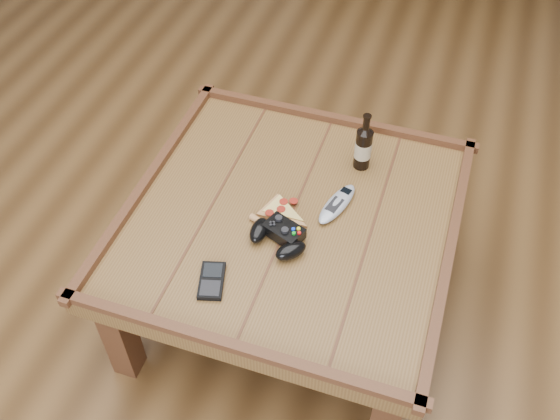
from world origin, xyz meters
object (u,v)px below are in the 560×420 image
(game_controller, at_px, (279,236))
(smartphone, at_px, (212,281))
(beer_bottle, at_px, (363,146))
(remote_control, at_px, (337,204))
(coffee_table, at_px, (290,229))
(pizza_slice, at_px, (279,213))

(game_controller, bearing_deg, smartphone, -102.16)
(beer_bottle, height_order, remote_control, beer_bottle)
(game_controller, bearing_deg, remote_control, 77.57)
(smartphone, bearing_deg, game_controller, 40.98)
(coffee_table, xyz_separation_m, beer_bottle, (0.15, 0.29, 0.14))
(pizza_slice, relative_size, smartphone, 1.69)
(remote_control, bearing_deg, beer_bottle, 97.96)
(beer_bottle, distance_m, pizza_slice, 0.36)
(coffee_table, bearing_deg, beer_bottle, 62.37)
(coffee_table, xyz_separation_m, smartphone, (-0.13, -0.31, 0.07))
(pizza_slice, bearing_deg, game_controller, -52.69)
(beer_bottle, bearing_deg, coffee_table, -117.63)
(coffee_table, xyz_separation_m, game_controller, (-0.00, -0.11, 0.09))
(coffee_table, height_order, smartphone, coffee_table)
(game_controller, height_order, pizza_slice, game_controller)
(coffee_table, bearing_deg, smartphone, -113.51)
(beer_bottle, relative_size, remote_control, 1.03)
(pizza_slice, height_order, remote_control, remote_control)
(smartphone, bearing_deg, beer_bottle, 48.79)
(beer_bottle, distance_m, remote_control, 0.22)
(beer_bottle, bearing_deg, smartphone, -115.55)
(pizza_slice, xyz_separation_m, smartphone, (-0.10, -0.30, 0.00))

